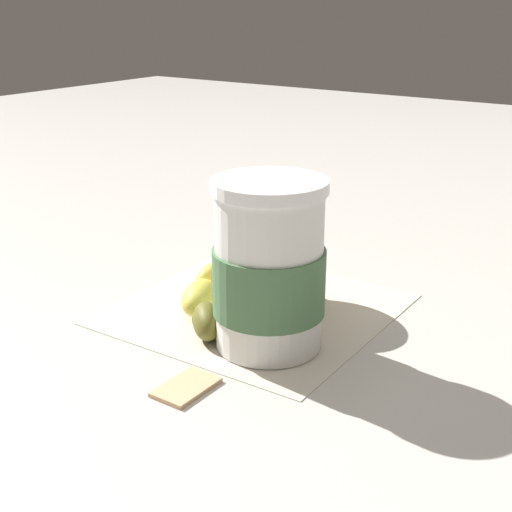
# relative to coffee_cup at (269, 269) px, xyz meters

# --- Properties ---
(ground_plane) EXTENTS (3.00, 3.00, 0.00)m
(ground_plane) POSITION_rel_coffee_cup_xyz_m (0.05, -0.06, -0.07)
(ground_plane) COLOR beige
(paper_napkin) EXTENTS (0.24, 0.24, 0.00)m
(paper_napkin) POSITION_rel_coffee_cup_xyz_m (0.05, -0.06, -0.07)
(paper_napkin) COLOR beige
(paper_napkin) RESTS_ON ground_plane
(coffee_cup) EXTENTS (0.09, 0.09, 0.14)m
(coffee_cup) POSITION_rel_coffee_cup_xyz_m (0.00, 0.00, 0.00)
(coffee_cup) COLOR white
(coffee_cup) RESTS_ON paper_napkin
(muffin) EXTENTS (0.10, 0.10, 0.10)m
(muffin) POSITION_rel_coffee_cup_xyz_m (0.05, -0.08, -0.01)
(muffin) COLOR white
(muffin) RESTS_ON paper_napkin
(banana) EXTENTS (0.10, 0.13, 0.03)m
(banana) POSITION_rel_coffee_cup_xyz_m (0.09, -0.02, -0.05)
(banana) COLOR #D6CC4C
(banana) RESTS_ON paper_napkin
(sugar_packet) EXTENTS (0.03, 0.05, 0.01)m
(sugar_packet) POSITION_rel_coffee_cup_xyz_m (0.01, 0.10, -0.07)
(sugar_packet) COLOR #E0B27F
(sugar_packet) RESTS_ON ground_plane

